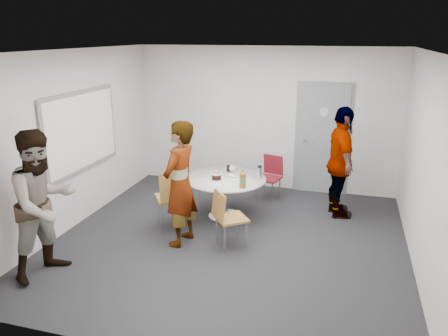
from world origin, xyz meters
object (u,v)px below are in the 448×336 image
(door, at_px, (322,139))
(person_right, at_px, (341,163))
(whiteboard, at_px, (82,131))
(person_left, at_px, (44,204))
(table, at_px, (227,184))
(chair_near_left, at_px, (173,194))
(chair_near_right, at_px, (226,214))
(person_main, at_px, (180,184))
(chair_far, at_px, (270,173))

(door, bearing_deg, person_right, -71.01)
(whiteboard, xyz_separation_m, person_left, (0.51, -1.68, -0.52))
(table, distance_m, chair_near_left, 0.95)
(chair_near_right, relative_size, person_main, 0.47)
(chair_near_right, distance_m, person_right, 2.22)
(chair_near_left, bearing_deg, person_main, -87.82)
(door, xyz_separation_m, person_left, (-3.05, -3.96, -0.10))
(whiteboard, distance_m, person_right, 4.15)
(chair_near_left, xyz_separation_m, chair_near_right, (0.93, -0.34, -0.08))
(table, xyz_separation_m, chair_near_right, (0.27, -1.02, -0.08))
(door, bearing_deg, person_main, -122.79)
(door, height_order, chair_far, door)
(whiteboard, height_order, person_right, whiteboard)
(chair_near_left, bearing_deg, chair_far, 21.11)
(table, xyz_separation_m, person_right, (1.75, 0.60, 0.32))
(chair_near_left, xyz_separation_m, person_right, (2.40, 1.28, 0.32))
(chair_far, distance_m, person_left, 4.01)
(whiteboard, relative_size, person_left, 1.02)
(person_left, bearing_deg, door, -20.04)
(person_right, bearing_deg, person_left, 114.35)
(whiteboard, relative_size, table, 1.46)
(door, relative_size, chair_far, 2.61)
(person_right, bearing_deg, whiteboard, 91.27)
(table, distance_m, person_right, 1.87)
(whiteboard, distance_m, person_main, 1.94)
(person_left, distance_m, person_right, 4.47)
(person_left, xyz_separation_m, person_right, (3.42, 2.88, -0.02))
(whiteboard, height_order, chair_near_left, whiteboard)
(table, height_order, chair_far, table)
(table, distance_m, chair_near_right, 1.05)
(table, distance_m, chair_far, 1.17)
(whiteboard, height_order, person_left, whiteboard)
(chair_near_left, height_order, chair_near_right, chair_near_left)
(door, xyz_separation_m, person_main, (-1.76, -2.73, -0.13))
(person_main, xyz_separation_m, person_right, (2.13, 1.65, 0.01))
(door, height_order, chair_near_left, door)
(door, xyz_separation_m, chair_near_left, (-2.03, -2.36, -0.44))
(door, bearing_deg, chair_near_right, -112.23)
(chair_near_right, xyz_separation_m, person_right, (1.47, 1.61, 0.40))
(chair_near_left, relative_size, person_right, 0.53)
(table, bearing_deg, door, 50.70)
(chair_far, xyz_separation_m, person_main, (-0.92, -2.09, 0.41))
(door, relative_size, chair_near_left, 2.20)
(table, bearing_deg, person_main, -110.11)
(person_main, relative_size, person_left, 0.97)
(table, height_order, person_right, person_right)
(person_main, relative_size, person_right, 0.98)
(chair_far, relative_size, person_left, 0.44)
(chair_far, bearing_deg, chair_near_right, 98.69)
(chair_near_left, height_order, person_main, person_main)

